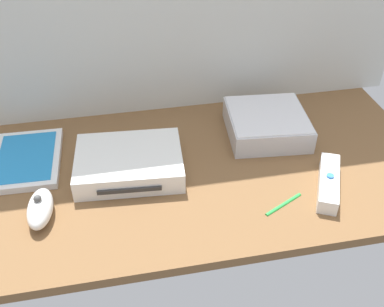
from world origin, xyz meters
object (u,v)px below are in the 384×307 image
(mini_computer, at_px, (267,124))
(remote_wand, at_px, (329,183))
(remote_nunchuk, at_px, (40,208))
(stylus_pen, at_px, (284,203))
(game_console, at_px, (129,163))
(game_case, at_px, (26,159))

(mini_computer, height_order, remote_wand, mini_computer)
(remote_nunchuk, height_order, stylus_pen, remote_nunchuk)
(game_console, bearing_deg, stylus_pen, -24.87)
(game_console, height_order, remote_wand, game_console)
(remote_nunchuk, xyz_separation_m, stylus_pen, (0.44, -0.06, -0.02))
(game_console, bearing_deg, game_case, 165.84)
(remote_wand, relative_size, stylus_pen, 1.65)
(remote_wand, bearing_deg, game_console, -172.81)
(game_console, xyz_separation_m, stylus_pen, (0.27, -0.15, -0.02))
(game_console, height_order, remote_nunchuk, remote_nunchuk)
(remote_wand, height_order, remote_nunchuk, remote_nunchuk)
(remote_wand, height_order, stylus_pen, remote_wand)
(game_case, xyz_separation_m, stylus_pen, (0.48, -0.22, -0.00))
(mini_computer, bearing_deg, remote_nunchuk, -160.42)
(game_console, xyz_separation_m, remote_nunchuk, (-0.17, -0.10, -0.00))
(stylus_pen, bearing_deg, remote_wand, 15.02)
(mini_computer, relative_size, remote_wand, 1.24)
(mini_computer, xyz_separation_m, game_case, (-0.52, -0.00, -0.02))
(game_console, height_order, mini_computer, mini_computer)
(game_console, xyz_separation_m, mini_computer, (0.31, 0.07, 0.00))
(remote_nunchuk, distance_m, stylus_pen, 0.44)
(remote_wand, distance_m, remote_nunchuk, 0.54)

